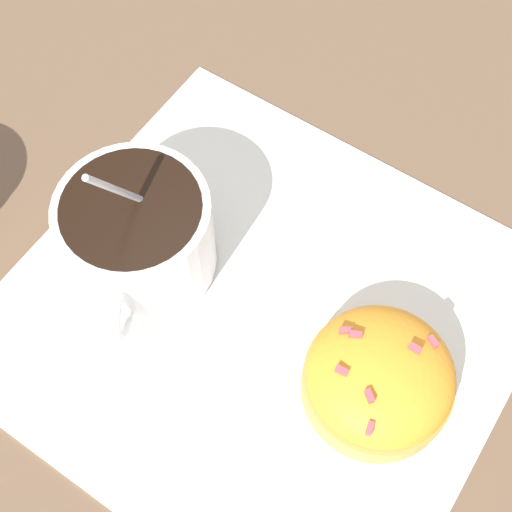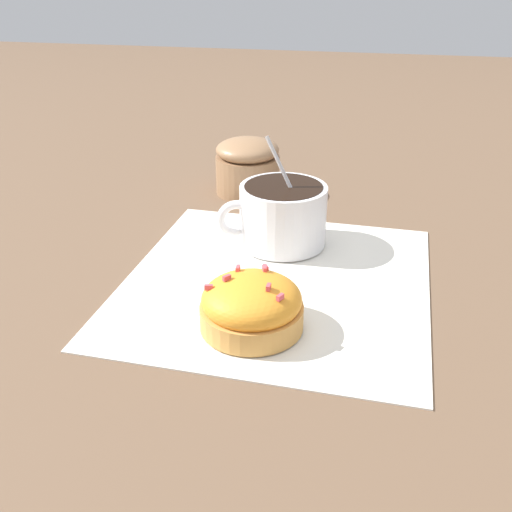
{
  "view_description": "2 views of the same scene",
  "coord_description": "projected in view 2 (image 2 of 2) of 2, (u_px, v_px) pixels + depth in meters",
  "views": [
    {
      "loc": [
        0.09,
        -0.15,
        0.42
      ],
      "look_at": [
        -0.01,
        0.02,
        0.04
      ],
      "focal_mm": 50.0,
      "sensor_mm": 36.0,
      "label": 1
    },
    {
      "loc": [
        0.5,
        0.08,
        0.29
      ],
      "look_at": [
        0.02,
        -0.02,
        0.04
      ],
      "focal_mm": 42.0,
      "sensor_mm": 36.0,
      "label": 2
    }
  ],
  "objects": [
    {
      "name": "coffee_cup",
      "position": [
        282.0,
        212.0,
        0.64
      ],
      "size": [
        0.09,
        0.11,
        0.12
      ],
      "color": "white",
      "rests_on": "paper_napkin"
    },
    {
      "name": "frosted_pastry",
      "position": [
        252.0,
        305.0,
        0.5
      ],
      "size": [
        0.09,
        0.09,
        0.05
      ],
      "color": "#D19347",
      "rests_on": "paper_napkin"
    },
    {
      "name": "ground_plane",
      "position": [
        276.0,
        283.0,
        0.58
      ],
      "size": [
        3.0,
        3.0,
        0.0
      ],
      "primitive_type": "plane",
      "color": "brown"
    },
    {
      "name": "sugar_bowl",
      "position": [
        248.0,
        166.0,
        0.78
      ],
      "size": [
        0.08,
        0.08,
        0.07
      ],
      "color": "#99704C",
      "rests_on": "ground_plane"
    },
    {
      "name": "paper_napkin",
      "position": [
        276.0,
        281.0,
        0.58
      ],
      "size": [
        0.31,
        0.3,
        0.0
      ],
      "color": "white",
      "rests_on": "ground_plane"
    }
  ]
}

